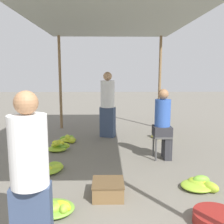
{
  "coord_description": "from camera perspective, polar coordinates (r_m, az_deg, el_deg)",
  "views": [
    {
      "loc": [
        -0.09,
        -1.43,
        1.69
      ],
      "look_at": [
        0.0,
        3.13,
        0.95
      ],
      "focal_mm": 40.0,
      "sensor_mm": 36.0,
      "label": 1
    }
  ],
  "objects": [
    {
      "name": "vendor_foreground",
      "position": [
        2.33,
        -18.24,
        -13.76
      ],
      "size": [
        0.36,
        0.35,
        1.54
      ],
      "color": "#384766",
      "rests_on": "ground"
    },
    {
      "name": "banana_pile_left_3",
      "position": [
        6.25,
        -9.89,
        -6.07
      ],
      "size": [
        0.47,
        0.52,
        0.19
      ],
      "color": "#76B337",
      "rests_on": "ground"
    },
    {
      "name": "canopy_tarp",
      "position": [
        4.72,
        -0.01,
        22.1
      ],
      "size": [
        3.36,
        6.12,
        0.04
      ],
      "primitive_type": "cube",
      "color": "#9EA399",
      "rests_on": "canopy_post_front_left"
    },
    {
      "name": "basin_black",
      "position": [
        3.24,
        22.72,
        -21.65
      ],
      "size": [
        0.51,
        0.51,
        0.14
      ],
      "color": "maroon",
      "rests_on": "ground"
    },
    {
      "name": "crate_near",
      "position": [
        3.55,
        -0.9,
        -17.21
      ],
      "size": [
        0.43,
        0.43,
        0.22
      ],
      "color": "brown",
      "rests_on": "ground"
    },
    {
      "name": "banana_pile_left_1",
      "position": [
        4.51,
        -15.13,
        -12.32
      ],
      "size": [
        0.65,
        0.55,
        0.18
      ],
      "color": "yellow",
      "rests_on": "ground"
    },
    {
      "name": "banana_pile_left_0",
      "position": [
        3.3,
        -13.19,
        -20.52
      ],
      "size": [
        0.6,
        0.46,
        0.18
      ],
      "color": "yellow",
      "rests_on": "ground"
    },
    {
      "name": "canopy_post_back_left",
      "position": [
        7.59,
        -11.75,
        6.48
      ],
      "size": [
        0.08,
        0.08,
        2.73
      ],
      "primitive_type": "cylinder",
      "color": "olive",
      "rests_on": "ground"
    },
    {
      "name": "stool",
      "position": [
        5.0,
        11.31,
        -6.29
      ],
      "size": [
        0.34,
        0.34,
        0.47
      ],
      "color": "#4C4C4C",
      "rests_on": "ground"
    },
    {
      "name": "canopy_post_back_right",
      "position": [
        7.63,
        10.84,
        6.52
      ],
      "size": [
        0.08,
        0.08,
        2.73
      ],
      "primitive_type": "cylinder",
      "color": "olive",
      "rests_on": "ground"
    },
    {
      "name": "banana_pile_left_2",
      "position": [
        5.56,
        -12.15,
        -7.62
      ],
      "size": [
        0.51,
        0.39,
        0.25
      ],
      "color": "#82B835",
      "rests_on": "ground"
    },
    {
      "name": "vendor_seated",
      "position": [
        4.92,
        11.68,
        -2.37
      ],
      "size": [
        0.35,
        0.34,
        1.37
      ],
      "color": "#2D2D33",
      "rests_on": "ground"
    },
    {
      "name": "banana_pile_right_0",
      "position": [
        4.01,
        19.52,
        -15.26
      ],
      "size": [
        0.54,
        0.47,
        0.19
      ],
      "color": "#A3C52F",
      "rests_on": "ground"
    },
    {
      "name": "shopper_walking_mid",
      "position": [
        6.45,
        -1.01,
        1.93
      ],
      "size": [
        0.46,
        0.46,
        1.69
      ],
      "color": "#384766",
      "rests_on": "ground"
    },
    {
      "name": "banana_pile_right_1",
      "position": [
        6.57,
        10.74,
        -4.9
      ],
      "size": [
        0.48,
        0.51,
        0.3
      ],
      "color": "#A3C62F",
      "rests_on": "ground"
    }
  ]
}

